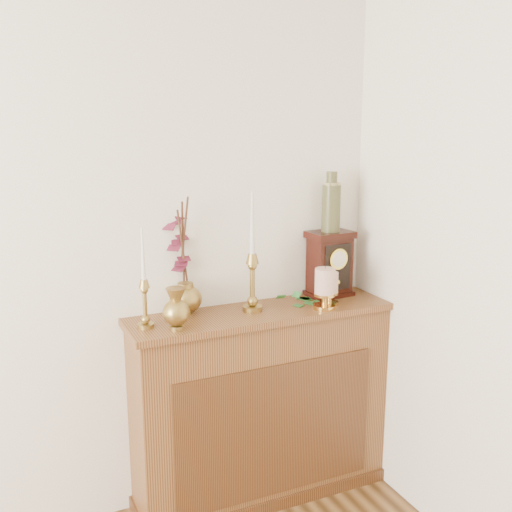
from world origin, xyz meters
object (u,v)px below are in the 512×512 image
ginger_jar (180,260)px  ceramic_vase (331,205)px  candlestick_center (252,273)px  bud_vase (176,310)px  candlestick_left (145,296)px  mantel_clock (330,264)px

ginger_jar → ceramic_vase: 0.77m
candlestick_center → ceramic_vase: 0.52m
ceramic_vase → candlestick_center: bearing=-171.2°
bud_vase → candlestick_left: bearing=141.6°
candlestick_left → ginger_jar: 0.27m
candlestick_center → mantel_clock: 0.45m
ginger_jar → candlestick_center: bearing=-22.4°
candlestick_center → mantel_clock: (0.44, 0.07, -0.02)m
candlestick_left → bud_vase: candlestick_left is taller
candlestick_left → candlestick_center: bearing=2.7°
candlestick_left → mantel_clock: 0.94m
candlestick_center → ceramic_vase: ceramic_vase is taller
ginger_jar → ceramic_vase: size_ratio=1.85×
ginger_jar → mantel_clock: size_ratio=1.66×
ginger_jar → mantel_clock: ginger_jar is taller
bud_vase → ceramic_vase: (0.83, 0.18, 0.36)m
mantel_clock → ceramic_vase: 0.29m
mantel_clock → candlestick_center: bearing=-176.2°
candlestick_center → mantel_clock: size_ratio=1.69×
candlestick_left → mantel_clock: bearing=5.4°
candlestick_center → ginger_jar: 0.33m
ginger_jar → ceramic_vase: bearing=-4.2°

